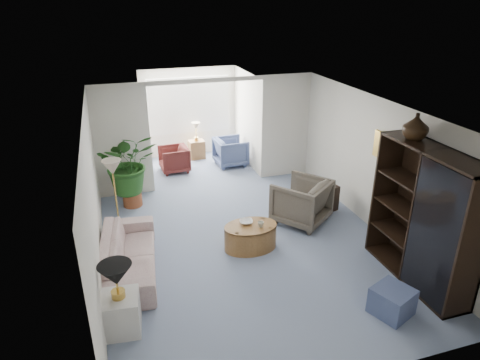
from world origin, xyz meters
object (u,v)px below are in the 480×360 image
object	(u,v)px
ottoman	(392,301)
coffee_cup	(261,224)
framed_picture	(385,147)
entertainment_cabinet	(424,218)
plant_pot	(133,198)
coffee_table	(250,237)
wingback_chair	(301,201)
sunroom_chair_blue	(231,152)
floor_lamp	(112,167)
sunroom_chair_maroon	(174,159)
cabinet_urn	(416,126)
table_lamp	(116,275)
sunroom_table	(197,149)
sofa	(129,255)
side_table_dark	(325,198)
coffee_bowl	(246,222)
end_table	(121,313)

from	to	relation	value
ottoman	coffee_cup	bearing A→B (deg)	119.62
framed_picture	entertainment_cabinet	world-z (taller)	entertainment_cabinet
plant_pot	framed_picture	bearing A→B (deg)	-30.21
coffee_table	plant_pot	size ratio (longest dim) A/B	2.37
wingback_chair	coffee_cup	bearing A→B (deg)	-4.82
coffee_cup	sunroom_chair_blue	size ratio (longest dim) A/B	0.13
plant_pot	sunroom_chair_blue	bearing A→B (deg)	31.80
floor_lamp	sunroom_chair_maroon	world-z (taller)	floor_lamp
coffee_table	cabinet_urn	size ratio (longest dim) A/B	2.40
table_lamp	sunroom_table	size ratio (longest dim) A/B	0.87
framed_picture	wingback_chair	xyz separation A→B (m)	(-1.17, 0.78, -1.26)
coffee_table	plant_pot	xyz separation A→B (m)	(-1.87, 2.34, -0.07)
coffee_table	coffee_cup	distance (m)	0.33
wingback_chair	sunroom_chair_maroon	bearing A→B (deg)	-97.81
sofa	side_table_dark	xyz separation A→B (m)	(4.07, 0.99, -0.04)
side_table_dark	cabinet_urn	world-z (taller)	cabinet_urn
table_lamp	entertainment_cabinet	bearing A→B (deg)	-2.43
coffee_bowl	coffee_cup	size ratio (longest dim) A/B	2.20
table_lamp	sunroom_chair_blue	distance (m)	6.28
side_table_dark	sofa	bearing A→B (deg)	-166.34
coffee_cup	wingback_chair	distance (m)	1.33
framed_picture	plant_pot	bearing A→B (deg)	149.79
wingback_chair	ottoman	bearing A→B (deg)	54.09
end_table	coffee_table	distance (m)	2.71
side_table_dark	ottoman	xyz separation A→B (m)	(-0.61, -3.14, -0.07)
wingback_chair	sunroom_table	size ratio (longest dim) A/B	1.93
entertainment_cabinet	sunroom_chair_maroon	xyz separation A→B (m)	(-2.89, 5.61, -0.76)
entertainment_cabinet	sunroom_table	xyz separation A→B (m)	(-2.14, 6.36, -0.83)
entertainment_cabinet	framed_picture	bearing A→B (deg)	80.98
coffee_bowl	ottoman	distance (m)	2.73
coffee_bowl	sofa	bearing A→B (deg)	-175.35
floor_lamp	sunroom_chair_blue	size ratio (longest dim) A/B	0.45
entertainment_cabinet	sunroom_chair_maroon	size ratio (longest dim) A/B	3.05
floor_lamp	wingback_chair	world-z (taller)	floor_lamp
cabinet_urn	sunroom_chair_maroon	bearing A→B (deg)	119.51
framed_picture	sofa	xyz separation A→B (m)	(-4.54, 0.09, -1.39)
entertainment_cabinet	sunroom_table	world-z (taller)	entertainment_cabinet
table_lamp	floor_lamp	xyz separation A→B (m)	(0.11, 2.89, 0.36)
coffee_bowl	side_table_dark	bearing A→B (deg)	22.21
coffee_bowl	ottoman	bearing A→B (deg)	-58.79
entertainment_cabinet	plant_pot	bearing A→B (deg)	135.84
sunroom_chair_maroon	entertainment_cabinet	bearing A→B (deg)	24.25
sofa	entertainment_cabinet	bearing A→B (deg)	-103.66
sunroom_chair_blue	plant_pot	bearing A→B (deg)	118.78
entertainment_cabinet	cabinet_urn	distance (m)	1.38
table_lamp	sunroom_table	world-z (taller)	table_lamp
coffee_cup	wingback_chair	bearing A→B (deg)	32.97
coffee_table	sofa	bearing A→B (deg)	-178.17
entertainment_cabinet	ottoman	size ratio (longest dim) A/B	4.34
coffee_bowl	coffee_cup	distance (m)	0.28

